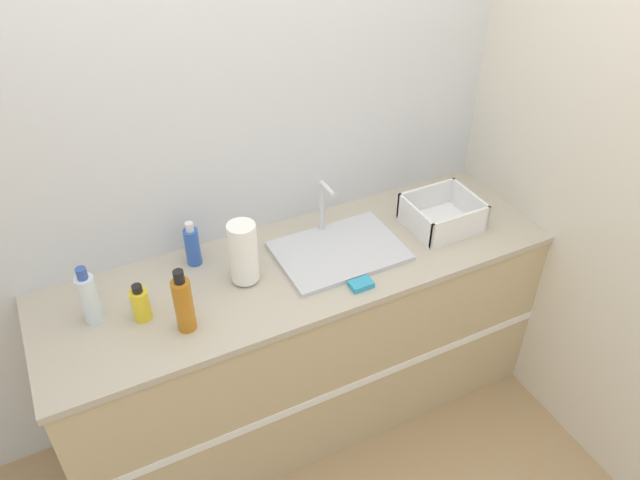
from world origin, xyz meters
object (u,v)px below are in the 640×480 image
at_px(bottle_yellow, 140,304).
at_px(bottle_clear, 89,298).
at_px(dish_rack, 442,216).
at_px(bottle_amber, 184,304).
at_px(bottle_blue, 192,246).
at_px(paper_towel_roll, 243,253).
at_px(sink, 339,249).

bearing_deg(bottle_yellow, bottle_clear, 157.42).
relative_size(dish_rack, bottle_amber, 1.13).
bearing_deg(dish_rack, bottle_clear, 176.94).
bearing_deg(bottle_blue, bottle_clear, -160.17).
bearing_deg(bottle_amber, paper_towel_roll, 28.32).
xyz_separation_m(sink, bottle_blue, (-0.56, 0.20, 0.07)).
bearing_deg(bottle_clear, paper_towel_roll, -3.74).
bearing_deg(paper_towel_roll, bottle_yellow, -175.94).
relative_size(bottle_clear, bottle_blue, 1.22).
bearing_deg(bottle_yellow, paper_towel_roll, 4.06).
xyz_separation_m(bottle_amber, bottle_clear, (-0.29, 0.19, -0.01)).
height_order(sink, bottle_yellow, sink).
distance_m(paper_towel_roll, bottle_amber, 0.32).
height_order(paper_towel_roll, bottle_amber, same).
bearing_deg(bottle_amber, dish_rack, 5.36).
xyz_separation_m(sink, bottle_amber, (-0.69, -0.14, 0.10)).
relative_size(bottle_yellow, bottle_clear, 0.63).
height_order(sink, bottle_blue, sink).
xyz_separation_m(paper_towel_roll, bottle_amber, (-0.28, -0.15, -0.02)).
height_order(sink, paper_towel_roll, same).
bearing_deg(sink, bottle_blue, 160.13).
relative_size(bottle_yellow, bottle_blue, 0.77).
height_order(bottle_yellow, bottle_amber, bottle_amber).
xyz_separation_m(bottle_clear, bottle_blue, (0.43, 0.15, -0.02)).
height_order(dish_rack, bottle_amber, bottle_amber).
height_order(paper_towel_roll, bottle_clear, paper_towel_roll).
bearing_deg(sink, paper_towel_roll, 178.59).
relative_size(sink, bottle_yellow, 3.36).
xyz_separation_m(dish_rack, bottle_clear, (-1.48, 0.08, 0.06)).
bearing_deg(bottle_yellow, bottle_amber, -43.50).
relative_size(bottle_amber, bottle_clear, 1.09).
distance_m(bottle_amber, bottle_blue, 0.37).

